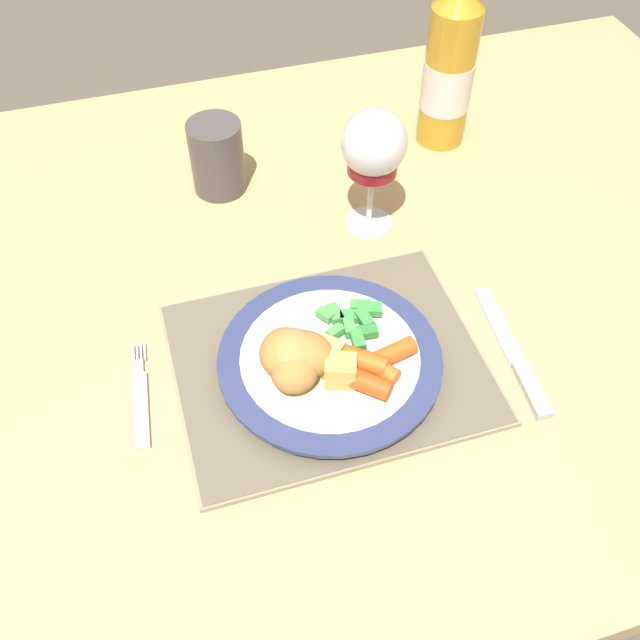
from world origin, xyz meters
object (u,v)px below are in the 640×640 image
object	(u,v)px
dining_table	(254,332)
wine_glass	(374,149)
dinner_plate	(330,361)
table_knife	(517,361)
fork	(141,401)
drinking_cup	(217,156)
bottle	(450,66)

from	to	relation	value
dining_table	wine_glass	size ratio (longest dim) A/B	9.46
dinner_plate	table_knife	world-z (taller)	dinner_plate
fork	drinking_cup	size ratio (longest dim) A/B	1.35
table_knife	bottle	world-z (taller)	bottle
dining_table	dinner_plate	size ratio (longest dim) A/B	6.57
fork	drinking_cup	distance (m)	0.35
dinner_plate	wine_glass	xyz separation A→B (m)	(0.12, 0.21, 0.10)
table_knife	wine_glass	world-z (taller)	wine_glass
fork	table_knife	xyz separation A→B (m)	(0.39, -0.06, 0.00)
dinner_plate	wine_glass	world-z (taller)	wine_glass
dining_table	table_knife	world-z (taller)	table_knife
table_knife	bottle	bearing A→B (deg)	78.79
fork	bottle	distance (m)	0.59
dining_table	wine_glass	xyz separation A→B (m)	(0.17, 0.07, 0.19)
bottle	wine_glass	bearing A→B (deg)	-137.45
wine_glass	fork	bearing A→B (deg)	-148.57
dining_table	bottle	distance (m)	0.44
dinner_plate	table_knife	xyz separation A→B (m)	(0.20, -0.05, -0.01)
dinner_plate	bottle	size ratio (longest dim) A/B	0.77
dining_table	drinking_cup	xyz separation A→B (m)	(0.01, 0.19, 0.13)
dining_table	table_knife	distance (m)	0.32
fork	table_knife	distance (m)	0.40
dining_table	wine_glass	bearing A→B (deg)	21.48
wine_glass	bottle	size ratio (longest dim) A/B	0.54
table_knife	drinking_cup	xyz separation A→B (m)	(-0.24, 0.38, 0.05)
table_knife	dining_table	bearing A→B (deg)	143.11
fork	wine_glass	world-z (taller)	wine_glass
dinner_plate	drinking_cup	size ratio (longest dim) A/B	2.41
dinner_plate	fork	distance (m)	0.20
table_knife	bottle	distance (m)	0.42
fork	wine_glass	xyz separation A→B (m)	(0.31, 0.19, 0.11)
fork	wine_glass	size ratio (longest dim) A/B	0.81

